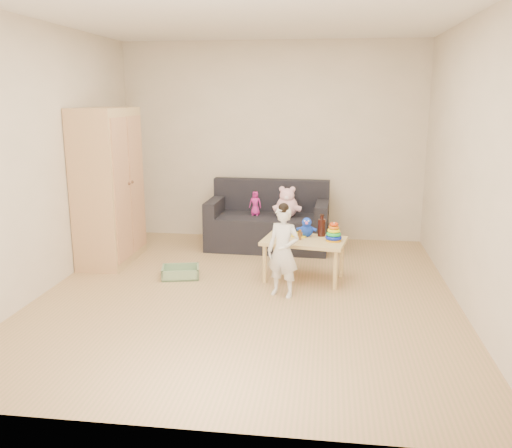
# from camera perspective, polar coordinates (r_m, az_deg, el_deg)

# --- Properties ---
(room) EXTENTS (4.50, 4.50, 4.50)m
(room) POSITION_cam_1_polar(r_m,az_deg,el_deg) (5.06, -0.94, 6.55)
(room) COLOR tan
(room) RESTS_ON ground
(wardrobe) EXTENTS (0.49, 0.98, 1.77)m
(wardrobe) POSITION_cam_1_polar(r_m,az_deg,el_deg) (6.45, -15.26, 3.83)
(wardrobe) COLOR tan
(wardrobe) RESTS_ON ground
(sofa) EXTENTS (1.54, 0.81, 0.43)m
(sofa) POSITION_cam_1_polar(r_m,az_deg,el_deg) (6.90, 1.25, -0.80)
(sofa) COLOR black
(sofa) RESTS_ON ground
(play_table) EXTENTS (0.92, 0.66, 0.44)m
(play_table) POSITION_cam_1_polar(r_m,az_deg,el_deg) (5.73, 5.05, -3.75)
(play_table) COLOR #EBC981
(play_table) RESTS_ON ground
(storage_bin) EXTENTS (0.45, 0.38, 0.12)m
(storage_bin) POSITION_cam_1_polar(r_m,az_deg,el_deg) (5.88, -7.95, -5.04)
(storage_bin) COLOR gray
(storage_bin) RESTS_ON ground
(toddler) EXTENTS (0.38, 0.31, 0.87)m
(toddler) POSITION_cam_1_polar(r_m,az_deg,el_deg) (5.20, 2.88, -3.01)
(toddler) COLOR white
(toddler) RESTS_ON ground
(pink_bear) EXTENTS (0.34, 0.32, 0.32)m
(pink_bear) POSITION_cam_1_polar(r_m,az_deg,el_deg) (6.75, 3.29, 2.11)
(pink_bear) COLOR #FFBBCA
(pink_bear) RESTS_ON sofa
(doll) EXTENTS (0.16, 0.11, 0.30)m
(doll) POSITION_cam_1_polar(r_m,az_deg,el_deg) (6.83, -0.08, 2.17)
(doll) COLOR #C32488
(doll) RESTS_ON sofa
(ring_stacker) EXTENTS (0.17, 0.17, 0.19)m
(ring_stacker) POSITION_cam_1_polar(r_m,az_deg,el_deg) (5.62, 8.17, -1.02)
(ring_stacker) COLOR orange
(ring_stacker) RESTS_ON play_table
(brown_bottle) EXTENTS (0.08, 0.08, 0.24)m
(brown_bottle) POSITION_cam_1_polar(r_m,az_deg,el_deg) (5.79, 6.93, -0.30)
(brown_bottle) COLOR black
(brown_bottle) RESTS_ON play_table
(blue_plush) EXTENTS (0.20, 0.17, 0.21)m
(blue_plush) POSITION_cam_1_polar(r_m,az_deg,el_deg) (5.76, 5.36, -0.29)
(blue_plush) COLOR blue
(blue_plush) RESTS_ON play_table
(wooden_figure) EXTENTS (0.05, 0.05, 0.12)m
(wooden_figure) POSITION_cam_1_polar(r_m,az_deg,el_deg) (5.62, 4.66, -1.11)
(wooden_figure) COLOR brown
(wooden_figure) RESTS_ON play_table
(yellow_book) EXTENTS (0.22, 0.22, 0.01)m
(yellow_book) POSITION_cam_1_polar(r_m,az_deg,el_deg) (5.81, 4.57, -1.15)
(yellow_book) COLOR yellow
(yellow_book) RESTS_ON play_table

